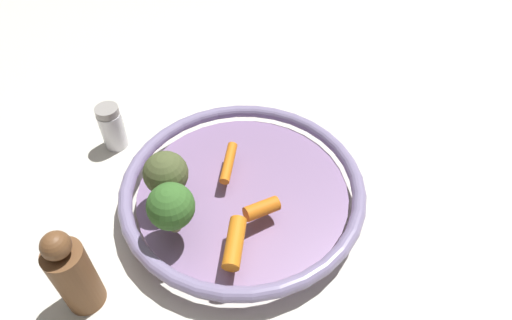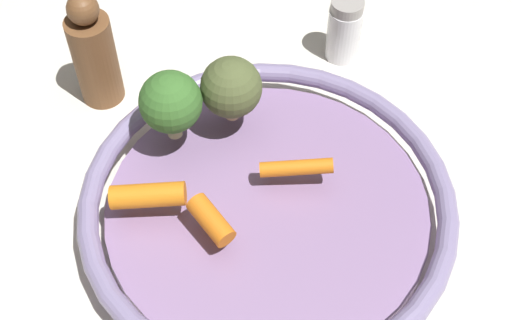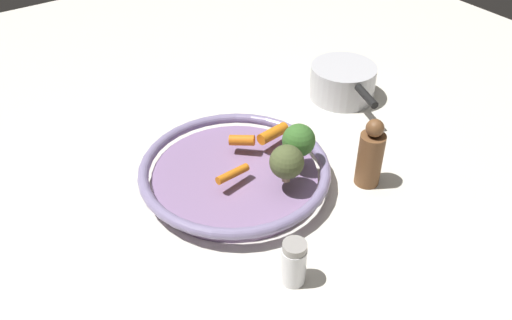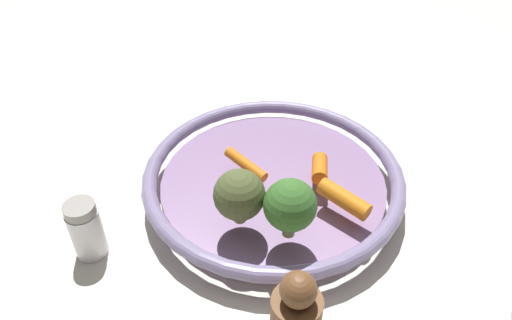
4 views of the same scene
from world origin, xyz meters
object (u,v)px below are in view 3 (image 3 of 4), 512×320
at_px(baby_carrot_back, 233,174).
at_px(broccoli_floret_large, 287,162).
at_px(serving_bowl, 235,173).
at_px(saucepan, 343,82).
at_px(broccoli_floret_mid, 299,141).
at_px(salt_shaker, 294,263).
at_px(baby_carrot_left, 242,140).
at_px(baby_carrot_near_rim, 273,133).
at_px(pepper_mill, 370,156).

xyz_separation_m(baby_carrot_back, broccoli_floret_large, (0.07, -0.06, 0.03)).
distance_m(serving_bowl, saucepan, 0.38).
bearing_deg(baby_carrot_back, broccoli_floret_large, -40.08).
relative_size(broccoli_floret_mid, salt_shaker, 0.96).
bearing_deg(serving_bowl, baby_carrot_left, 43.59).
height_order(serving_bowl, baby_carrot_near_rim, baby_carrot_near_rim).
distance_m(broccoli_floret_large, salt_shaker, 0.18).
xyz_separation_m(serving_bowl, saucepan, (0.36, 0.12, 0.01)).
distance_m(baby_carrot_back, baby_carrot_left, 0.09).
bearing_deg(broccoli_floret_large, salt_shaker, -123.59).
bearing_deg(serving_bowl, baby_carrot_near_rim, 13.78).
relative_size(broccoli_floret_mid, pepper_mill, 0.55).
distance_m(broccoli_floret_mid, salt_shaker, 0.24).
height_order(serving_bowl, baby_carrot_left, baby_carrot_left).
height_order(baby_carrot_near_rim, pepper_mill, pepper_mill).
relative_size(broccoli_floret_large, salt_shaker, 0.90).
relative_size(baby_carrot_back, broccoli_floret_large, 0.96).
relative_size(baby_carrot_near_rim, baby_carrot_left, 1.41).
xyz_separation_m(baby_carrot_back, baby_carrot_near_rim, (0.12, 0.05, 0.00)).
bearing_deg(salt_shaker, broccoli_floret_mid, 50.43).
height_order(baby_carrot_near_rim, broccoli_floret_large, broccoli_floret_large).
distance_m(broccoli_floret_large, broccoli_floret_mid, 0.06).
bearing_deg(broccoli_floret_mid, baby_carrot_near_rim, 86.72).
distance_m(broccoli_floret_mid, pepper_mill, 0.13).
height_order(baby_carrot_back, baby_carrot_near_rim, baby_carrot_near_rim).
bearing_deg(baby_carrot_left, salt_shaker, -108.71).
bearing_deg(baby_carrot_back, pepper_mill, -25.40).
height_order(serving_bowl, broccoli_floret_large, broccoli_floret_large).
bearing_deg(broccoli_floret_large, serving_bowl, 118.81).
bearing_deg(baby_carrot_near_rim, serving_bowl, -166.22).
xyz_separation_m(baby_carrot_back, salt_shaker, (-0.03, -0.20, -0.01)).
xyz_separation_m(broccoli_floret_mid, saucepan, (0.26, 0.17, -0.05)).
xyz_separation_m(baby_carrot_back, saucepan, (0.38, 0.14, -0.01)).
bearing_deg(salt_shaker, baby_carrot_near_rim, 59.57).
height_order(baby_carrot_back, broccoli_floret_large, broccoli_floret_large).
xyz_separation_m(serving_bowl, salt_shaker, (-0.05, -0.23, 0.01)).
bearing_deg(baby_carrot_back, broccoli_floret_mid, -12.95).
height_order(serving_bowl, broccoli_floret_mid, broccoli_floret_mid).
relative_size(serving_bowl, salt_shaker, 4.45).
xyz_separation_m(serving_bowl, baby_carrot_near_rim, (0.10, 0.02, 0.03)).
distance_m(pepper_mill, saucepan, 0.30).
relative_size(baby_carrot_near_rim, broccoli_floret_mid, 0.89).
height_order(baby_carrot_back, pepper_mill, pepper_mill).
bearing_deg(saucepan, pepper_mill, -123.22).
distance_m(serving_bowl, baby_carrot_back, 0.04).
relative_size(serving_bowl, pepper_mill, 2.54).
height_order(baby_carrot_left, broccoli_floret_large, broccoli_floret_large).
relative_size(baby_carrot_back, broccoli_floret_mid, 0.90).
bearing_deg(broccoli_floret_mid, baby_carrot_left, 119.45).
distance_m(baby_carrot_near_rim, salt_shaker, 0.30).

